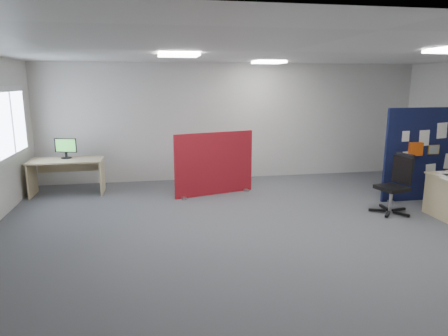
{
  "coord_description": "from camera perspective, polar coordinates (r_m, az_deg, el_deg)",
  "views": [
    {
      "loc": [
        -1.92,
        -5.74,
        2.28
      ],
      "look_at": [
        -0.88,
        0.06,
        1.0
      ],
      "focal_mm": 32.0,
      "sensor_mm": 36.0,
      "label": 1
    }
  ],
  "objects": [
    {
      "name": "floor",
      "position": [
        6.47,
        7.9,
        -8.5
      ],
      "size": [
        9.0,
        9.0,
        0.0
      ],
      "primitive_type": "plane",
      "color": "#575A5F",
      "rests_on": "ground"
    },
    {
      "name": "ceiling",
      "position": [
        6.07,
        8.67,
        16.1
      ],
      "size": [
        9.0,
        7.0,
        0.02
      ],
      "primitive_type": "cube",
      "color": "white",
      "rests_on": "wall_back"
    },
    {
      "name": "wall_back",
      "position": [
        9.48,
        1.58,
        6.62
      ],
      "size": [
        9.0,
        0.02,
        2.7
      ],
      "primitive_type": "cube",
      "color": "silver",
      "rests_on": "floor"
    },
    {
      "name": "wall_front",
      "position": [
        3.09,
        29.19,
        -6.8
      ],
      "size": [
        9.0,
        0.02,
        2.7
      ],
      "primitive_type": "cube",
      "color": "silver",
      "rests_on": "floor"
    },
    {
      "name": "window",
      "position": [
        8.17,
        -28.21,
        5.69
      ],
      "size": [
        0.06,
        1.7,
        1.3
      ],
      "color": "white",
      "rests_on": "wall_left"
    },
    {
      "name": "ceiling_lights",
      "position": [
        6.8,
        9.56,
        15.39
      ],
      "size": [
        4.1,
        4.1,
        0.04
      ],
      "color": "white",
      "rests_on": "ceiling"
    },
    {
      "name": "navy_divider",
      "position": [
        8.76,
        28.0,
        1.73
      ],
      "size": [
        2.18,
        0.3,
        1.8
      ],
      "color": "black",
      "rests_on": "floor"
    },
    {
      "name": "red_divider",
      "position": [
        8.12,
        -1.37,
        0.54
      ],
      "size": [
        1.66,
        0.51,
        1.28
      ],
      "rotation": [
        0.0,
        0.0,
        0.27
      ],
      "color": "maroon",
      "rests_on": "floor"
    },
    {
      "name": "second_desk",
      "position": [
        8.8,
        -21.48,
        0.01
      ],
      "size": [
        1.44,
        0.72,
        0.73
      ],
      "color": "#CAB982",
      "rests_on": "floor"
    },
    {
      "name": "monitor_second",
      "position": [
        8.82,
        -21.69,
        2.76
      ],
      "size": [
        0.45,
        0.21,
        0.41
      ],
      "rotation": [
        0.0,
        0.0,
        -0.28
      ],
      "color": "black",
      "rests_on": "second_desk"
    },
    {
      "name": "office_chair",
      "position": [
        7.61,
        23.48,
        -1.62
      ],
      "size": [
        0.69,
        0.67,
        1.03
      ],
      "rotation": [
        0.0,
        0.0,
        0.22
      ],
      "color": "black",
      "rests_on": "floor"
    }
  ]
}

